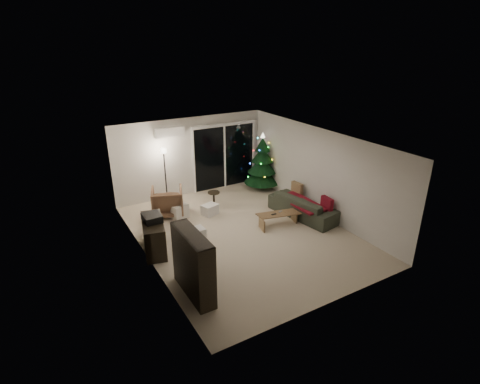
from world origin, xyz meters
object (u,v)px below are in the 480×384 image
object	(u,v)px
sofa	(304,206)
christmas_tree	(262,161)
media_cabinet	(154,236)
bookshelf	(185,267)
coffee_table	(278,219)
armchair	(167,202)

from	to	relation	value
sofa	christmas_tree	bearing A→B (deg)	-12.76
sofa	media_cabinet	bearing A→B (deg)	76.33
bookshelf	coffee_table	size ratio (longest dim) A/B	1.19
media_cabinet	armchair	xyz separation A→B (m)	(0.97, 1.72, 0.01)
coffee_table	armchair	bearing A→B (deg)	150.89
sofa	christmas_tree	distance (m)	2.50
armchair	christmas_tree	bearing A→B (deg)	-154.03
armchair	coffee_table	distance (m)	3.21
coffee_table	bookshelf	bearing A→B (deg)	-141.67
christmas_tree	media_cabinet	bearing A→B (deg)	-154.98
bookshelf	media_cabinet	bearing A→B (deg)	106.26
media_cabinet	armchair	bearing A→B (deg)	73.71
christmas_tree	bookshelf	bearing A→B (deg)	-137.53
media_cabinet	christmas_tree	xyz separation A→B (m)	(4.45, 2.08, 0.57)
armchair	christmas_tree	size ratio (longest dim) A/B	0.46
bookshelf	media_cabinet	xyz separation A→B (m)	(0.00, 2.00, -0.28)
media_cabinet	christmas_tree	distance (m)	4.94
coffee_table	christmas_tree	bearing A→B (deg)	79.39
sofa	bookshelf	bearing A→B (deg)	101.89
bookshelf	media_cabinet	distance (m)	2.02
coffee_table	sofa	bearing A→B (deg)	19.40
armchair	sofa	world-z (taller)	armchair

